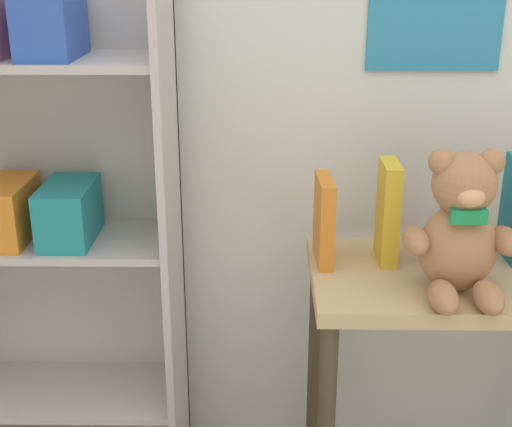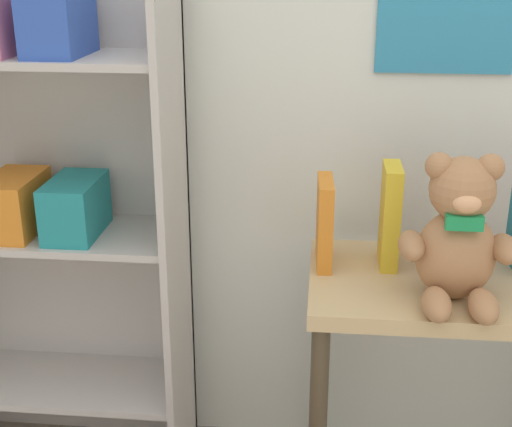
{
  "view_description": "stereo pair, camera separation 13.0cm",
  "coord_description": "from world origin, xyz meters",
  "px_view_note": "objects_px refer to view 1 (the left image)",
  "views": [
    {
      "loc": [
        -0.37,
        -0.38,
        1.36
      ],
      "look_at": [
        -0.4,
        1.17,
        0.78
      ],
      "focal_mm": 50.0,
      "sensor_mm": 36.0,
      "label": 1
    },
    {
      "loc": [
        -0.24,
        -0.37,
        1.36
      ],
      "look_at": [
        -0.4,
        1.17,
        0.78
      ],
      "focal_mm": 50.0,
      "sensor_mm": 36.0,
      "label": 2
    }
  ],
  "objects_px": {
    "bookshelf_side": "(44,204)",
    "book_standing_purple": "(451,218)",
    "teddy_bear": "(461,230)",
    "book_standing_orange": "(324,220)",
    "book_standing_yellow": "(388,212)",
    "display_table": "(450,315)"
  },
  "relations": [
    {
      "from": "bookshelf_side",
      "to": "book_standing_orange",
      "type": "bearing_deg",
      "value": -8.12
    },
    {
      "from": "display_table",
      "to": "book_standing_orange",
      "type": "xyz_separation_m",
      "value": [
        -0.3,
        0.06,
        0.22
      ]
    },
    {
      "from": "teddy_bear",
      "to": "book_standing_yellow",
      "type": "relative_size",
      "value": 1.32
    },
    {
      "from": "bookshelf_side",
      "to": "teddy_bear",
      "type": "bearing_deg",
      "value": -15.1
    },
    {
      "from": "book_standing_yellow",
      "to": "book_standing_purple",
      "type": "distance_m",
      "value": 0.15
    },
    {
      "from": "bookshelf_side",
      "to": "display_table",
      "type": "xyz_separation_m",
      "value": [
        0.99,
        -0.16,
        -0.22
      ]
    },
    {
      "from": "bookshelf_side",
      "to": "display_table",
      "type": "distance_m",
      "value": 1.03
    },
    {
      "from": "book_standing_orange",
      "to": "book_standing_yellow",
      "type": "relative_size",
      "value": 0.85
    },
    {
      "from": "teddy_bear",
      "to": "book_standing_orange",
      "type": "relative_size",
      "value": 1.55
    },
    {
      "from": "bookshelf_side",
      "to": "book_standing_yellow",
      "type": "bearing_deg",
      "value": -5.96
    },
    {
      "from": "book_standing_orange",
      "to": "book_standing_yellow",
      "type": "height_order",
      "value": "book_standing_yellow"
    },
    {
      "from": "teddy_bear",
      "to": "display_table",
      "type": "bearing_deg",
      "value": 75.57
    },
    {
      "from": "bookshelf_side",
      "to": "book_standing_orange",
      "type": "distance_m",
      "value": 0.7
    },
    {
      "from": "teddy_bear",
      "to": "book_standing_orange",
      "type": "xyz_separation_m",
      "value": [
        -0.27,
        0.16,
        -0.04
      ]
    },
    {
      "from": "book_standing_orange",
      "to": "book_standing_yellow",
      "type": "distance_m",
      "value": 0.15
    },
    {
      "from": "book_standing_orange",
      "to": "book_standing_purple",
      "type": "xyz_separation_m",
      "value": [
        0.3,
        0.02,
        0.0
      ]
    },
    {
      "from": "book_standing_yellow",
      "to": "book_standing_purple",
      "type": "bearing_deg",
      "value": 1.99
    },
    {
      "from": "display_table",
      "to": "book_standing_yellow",
      "type": "bearing_deg",
      "value": 154.84
    },
    {
      "from": "bookshelf_side",
      "to": "teddy_bear",
      "type": "xyz_separation_m",
      "value": [
        0.96,
        -0.26,
        0.04
      ]
    },
    {
      "from": "bookshelf_side",
      "to": "book_standing_purple",
      "type": "xyz_separation_m",
      "value": [
        0.99,
        -0.08,
        -0.0
      ]
    },
    {
      "from": "teddy_bear",
      "to": "book_standing_yellow",
      "type": "bearing_deg",
      "value": 125.77
    },
    {
      "from": "book_standing_orange",
      "to": "book_standing_yellow",
      "type": "xyz_separation_m",
      "value": [
        0.15,
        0.01,
        0.02
      ]
    }
  ]
}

